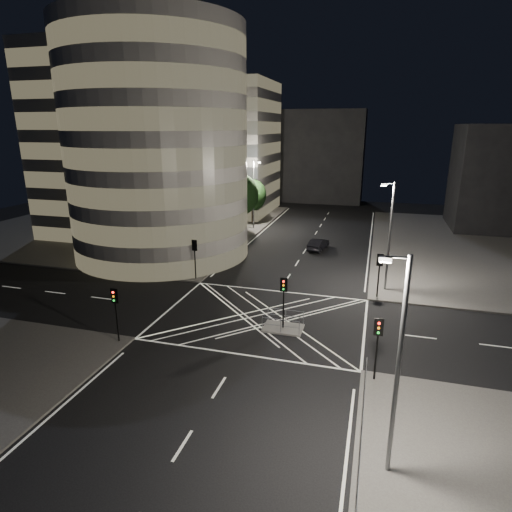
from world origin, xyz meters
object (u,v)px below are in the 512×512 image
(street_lamp_right_near, at_px, (397,362))
(traffic_signal_island, at_px, (284,293))
(traffic_signal_nr, at_px, (378,338))
(street_lamp_left_far, at_px, (254,192))
(traffic_signal_fl, at_px, (195,252))
(street_lamp_left_near, at_px, (208,215))
(sedan, at_px, (318,244))
(street_lamp_right_far, at_px, (389,233))
(traffic_signal_nl, at_px, (115,305))
(central_island, at_px, (283,328))
(traffic_signal_fr, at_px, (379,267))

(street_lamp_right_near, bearing_deg, traffic_signal_island, 120.75)
(traffic_signal_nr, distance_m, street_lamp_left_far, 41.15)
(traffic_signal_fl, height_order, street_lamp_left_near, street_lamp_left_near)
(traffic_signal_island, xyz_separation_m, sedan, (-0.50, 22.69, -2.19))
(street_lamp_left_far, xyz_separation_m, street_lamp_right_near, (18.87, -44.00, 0.00))
(sedan, bearing_deg, street_lamp_right_near, 113.44)
(street_lamp_right_far, height_order, sedan, street_lamp_right_far)
(traffic_signal_nl, bearing_deg, traffic_signal_island, 26.14)
(central_island, height_order, sedan, sedan)
(central_island, xyz_separation_m, street_lamp_right_far, (7.44, 10.50, 5.47))
(street_lamp_left_far, bearing_deg, central_island, -70.05)
(traffic_signal_nl, xyz_separation_m, traffic_signal_island, (10.80, 5.30, 0.00))
(traffic_signal_fl, distance_m, traffic_signal_nr, 22.24)
(street_lamp_left_near, bearing_deg, traffic_signal_island, -49.73)
(central_island, xyz_separation_m, traffic_signal_nl, (-10.80, -5.30, 2.84))
(traffic_signal_island, relative_size, street_lamp_left_near, 0.40)
(street_lamp_left_far, distance_m, street_lamp_right_near, 47.88)
(traffic_signal_nl, relative_size, sedan, 0.91)
(central_island, distance_m, traffic_signal_nr, 9.08)
(traffic_signal_nl, bearing_deg, traffic_signal_fl, 90.00)
(traffic_signal_fl, bearing_deg, traffic_signal_nl, -90.00)
(traffic_signal_fl, xyz_separation_m, traffic_signal_nl, (0.00, -13.60, 0.00))
(central_island, xyz_separation_m, traffic_signal_island, (0.00, 0.00, 2.84))
(traffic_signal_fr, bearing_deg, traffic_signal_fl, 180.00)
(traffic_signal_fl, bearing_deg, street_lamp_right_far, 6.88)
(traffic_signal_fl, xyz_separation_m, traffic_signal_island, (10.80, -8.30, 0.00))
(central_island, distance_m, traffic_signal_fr, 11.10)
(central_island, bearing_deg, street_lamp_right_far, 54.70)
(traffic_signal_island, relative_size, sedan, 0.91)
(traffic_signal_fl, relative_size, street_lamp_left_near, 0.40)
(central_island, relative_size, traffic_signal_fr, 0.75)
(traffic_signal_nr, height_order, traffic_signal_island, same)
(street_lamp_right_near, distance_m, sedan, 36.40)
(traffic_signal_nr, relative_size, traffic_signal_island, 1.00)
(street_lamp_left_far, height_order, street_lamp_right_far, same)
(street_lamp_left_far, height_order, sedan, street_lamp_left_far)
(street_lamp_right_near, bearing_deg, traffic_signal_nr, 95.04)
(sedan, bearing_deg, traffic_signal_fr, 127.63)
(street_lamp_left_near, distance_m, street_lamp_right_far, 19.11)
(traffic_signal_fl, relative_size, street_lamp_right_near, 0.40)
(traffic_signal_nl, xyz_separation_m, street_lamp_right_near, (18.24, -7.20, 2.63))
(traffic_signal_fr, relative_size, street_lamp_right_far, 0.40)
(street_lamp_right_far, bearing_deg, traffic_signal_fr, -106.11)
(traffic_signal_nl, bearing_deg, street_lamp_left_far, 90.99)
(street_lamp_left_near, bearing_deg, traffic_signal_fl, -83.03)
(traffic_signal_fr, relative_size, sedan, 0.91)
(street_lamp_right_near, bearing_deg, traffic_signal_fr, 91.75)
(traffic_signal_nr, relative_size, street_lamp_left_far, 0.40)
(traffic_signal_island, relative_size, street_lamp_right_far, 0.40)
(traffic_signal_fl, distance_m, street_lamp_left_near, 5.86)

